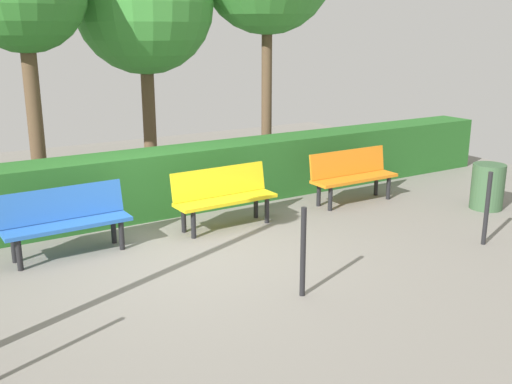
# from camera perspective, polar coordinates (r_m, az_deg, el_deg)

# --- Properties ---
(ground_plane) EXTENTS (16.35, 16.35, 0.00)m
(ground_plane) POSITION_cam_1_polar(r_m,az_deg,el_deg) (7.77, -6.76, -5.74)
(ground_plane) COLOR gray
(bench_orange) EXTENTS (1.56, 0.45, 0.86)m
(bench_orange) POSITION_cam_1_polar(r_m,az_deg,el_deg) (9.94, 9.26, 1.77)
(bench_orange) COLOR orange
(bench_orange) RESTS_ON ground_plane
(bench_yellow) EXTENTS (1.54, 0.49, 0.86)m
(bench_yellow) POSITION_cam_1_polar(r_m,az_deg,el_deg) (8.57, -3.17, -0.24)
(bench_yellow) COLOR yellow
(bench_yellow) RESTS_ON ground_plane
(bench_blue) EXTENTS (1.59, 0.50, 0.86)m
(bench_blue) POSITION_cam_1_polar(r_m,az_deg,el_deg) (7.86, -17.91, -2.42)
(bench_blue) COLOR blue
(bench_blue) RESTS_ON ground_plane
(hedge_row) EXTENTS (12.35, 0.74, 0.99)m
(hedge_row) POSITION_cam_1_polar(r_m,az_deg,el_deg) (9.57, -5.77, 1.45)
(hedge_row) COLOR #266023
(hedge_row) RESTS_ON ground_plane
(tree_mid) EXTENTS (2.48, 2.48, 4.48)m
(tree_mid) POSITION_cam_1_polar(r_m,az_deg,el_deg) (11.16, -10.78, 17.35)
(tree_mid) COLOR brown
(tree_mid) RESTS_ON ground_plane
(railing_post_near) EXTENTS (0.06, 0.06, 1.00)m
(railing_post_near) POSITION_cam_1_polar(r_m,az_deg,el_deg) (8.40, 21.41, -1.51)
(railing_post_near) COLOR black
(railing_post_near) RESTS_ON ground_plane
(railing_post_mid) EXTENTS (0.06, 0.06, 1.00)m
(railing_post_mid) POSITION_cam_1_polar(r_m,az_deg,el_deg) (6.34, 4.57, -5.82)
(railing_post_mid) COLOR black
(railing_post_mid) RESTS_ON ground_plane
(trash_bin) EXTENTS (0.51, 0.51, 0.73)m
(trash_bin) POSITION_cam_1_polar(r_m,az_deg,el_deg) (10.15, 21.46, 0.49)
(trash_bin) COLOR #385938
(trash_bin) RESTS_ON ground_plane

